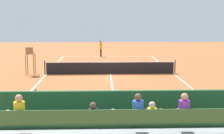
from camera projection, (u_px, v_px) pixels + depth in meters
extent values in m
plane|color=#BC6033|center=(110.00, 74.00, 25.03)|extent=(60.00, 60.00, 0.00)
cube|color=white|center=(108.00, 56.00, 35.89)|extent=(10.00, 0.10, 0.01)
cube|color=white|center=(117.00, 119.00, 14.18)|extent=(10.00, 0.10, 0.01)
cube|color=white|center=(173.00, 74.00, 25.20)|extent=(0.10, 22.00, 0.01)
cube|color=white|center=(46.00, 74.00, 24.87)|extent=(0.10, 22.00, 0.01)
cube|color=white|center=(109.00, 63.00, 31.00)|extent=(7.50, 0.10, 0.01)
cube|color=white|center=(113.00, 92.00, 19.07)|extent=(7.50, 0.10, 0.01)
cube|color=white|center=(110.00, 74.00, 25.03)|extent=(0.10, 12.10, 0.01)
cube|color=white|center=(108.00, 56.00, 35.89)|extent=(0.10, 0.30, 0.01)
cube|color=black|center=(110.00, 68.00, 24.96)|extent=(10.00, 0.02, 0.91)
cube|color=white|center=(110.00, 62.00, 24.88)|extent=(10.00, 0.04, 0.06)
cylinder|color=#2D5133|center=(175.00, 67.00, 25.12)|extent=(0.10, 0.10, 1.07)
cylinder|color=#2D5133|center=(45.00, 68.00, 24.78)|extent=(0.10, 0.10, 1.07)
cube|color=#235633|center=(122.00, 119.00, 11.06)|extent=(18.00, 0.16, 2.00)
cube|color=#386B38|center=(123.00, 132.00, 10.30)|extent=(8.60, 0.36, 0.04)
cube|color=#386B38|center=(124.00, 128.00, 10.09)|extent=(8.60, 0.03, 0.36)
cube|color=#386B38|center=(125.00, 127.00, 9.44)|extent=(8.60, 0.36, 0.04)
cube|color=#386B38|center=(126.00, 122.00, 9.23)|extent=(8.60, 0.03, 0.36)
cube|color=#386B38|center=(127.00, 121.00, 8.58)|extent=(8.60, 0.36, 0.04)
cube|color=#386B38|center=(128.00, 116.00, 8.37)|extent=(8.60, 0.03, 0.36)
cube|color=#2D2D33|center=(183.00, 117.00, 8.79)|extent=(0.32, 0.40, 0.12)
cylinder|color=purple|center=(184.00, 108.00, 8.63)|extent=(0.30, 0.30, 0.45)
sphere|color=tan|center=(185.00, 97.00, 8.57)|extent=(0.20, 0.20, 0.20)
cube|color=#2D2D33|center=(177.00, 128.00, 10.52)|extent=(0.32, 0.40, 0.12)
cylinder|color=orange|center=(178.00, 121.00, 10.36)|extent=(0.30, 0.30, 0.45)
sphere|color=tan|center=(179.00, 111.00, 10.31)|extent=(0.20, 0.20, 0.20)
cube|color=#2D2D33|center=(137.00, 118.00, 8.75)|extent=(0.32, 0.40, 0.12)
cylinder|color=blue|center=(138.00, 109.00, 8.58)|extent=(0.30, 0.30, 0.45)
sphere|color=brown|center=(138.00, 97.00, 8.53)|extent=(0.20, 0.20, 0.20)
cube|color=#2D2D33|center=(160.00, 128.00, 10.50)|extent=(0.32, 0.40, 0.12)
cylinder|color=black|center=(161.00, 121.00, 10.34)|extent=(0.30, 0.30, 0.45)
sphere|color=brown|center=(161.00, 111.00, 10.29)|extent=(0.20, 0.20, 0.20)
cube|color=#2D2D33|center=(151.00, 123.00, 9.63)|extent=(0.32, 0.40, 0.12)
cylinder|color=yellow|center=(152.00, 116.00, 9.46)|extent=(0.30, 0.30, 0.45)
sphere|color=beige|center=(152.00, 105.00, 9.41)|extent=(0.20, 0.20, 0.20)
cube|color=#2D2D33|center=(21.00, 119.00, 8.64)|extent=(0.32, 0.40, 0.12)
cylinder|color=yellow|center=(19.00, 110.00, 8.48)|extent=(0.30, 0.30, 0.45)
sphere|color=tan|center=(19.00, 98.00, 8.43)|extent=(0.20, 0.20, 0.20)
cube|color=#2D2D33|center=(10.00, 130.00, 10.34)|extent=(0.32, 0.40, 0.12)
cylinder|color=yellow|center=(8.00, 123.00, 10.18)|extent=(0.30, 0.30, 0.45)
sphere|color=beige|center=(8.00, 113.00, 10.13)|extent=(0.20, 0.20, 0.20)
cube|color=#2D2D33|center=(113.00, 129.00, 10.45)|extent=(0.32, 0.40, 0.12)
cylinder|color=blue|center=(113.00, 122.00, 10.29)|extent=(0.30, 0.30, 0.45)
sphere|color=beige|center=(113.00, 112.00, 10.24)|extent=(0.20, 0.20, 0.20)
cube|color=#2D2D33|center=(93.00, 124.00, 9.57)|extent=(0.32, 0.40, 0.12)
cylinder|color=black|center=(93.00, 116.00, 9.41)|extent=(0.30, 0.30, 0.45)
sphere|color=brown|center=(93.00, 105.00, 9.35)|extent=(0.20, 0.20, 0.20)
cylinder|color=olive|center=(35.00, 64.00, 25.05)|extent=(0.07, 0.07, 1.60)
cylinder|color=olive|center=(28.00, 64.00, 25.03)|extent=(0.07, 0.07, 1.60)
cylinder|color=olive|center=(34.00, 65.00, 24.46)|extent=(0.07, 0.07, 1.60)
cylinder|color=olive|center=(26.00, 65.00, 24.44)|extent=(0.07, 0.07, 1.60)
cube|color=olive|center=(30.00, 54.00, 24.61)|extent=(0.56, 0.56, 0.06)
cube|color=olive|center=(29.00, 50.00, 24.33)|extent=(0.56, 0.06, 0.48)
cube|color=olive|center=(33.00, 52.00, 24.59)|extent=(0.04, 0.48, 0.04)
cube|color=olive|center=(27.00, 52.00, 24.58)|extent=(0.04, 0.48, 0.04)
cube|color=#9E754C|center=(166.00, 125.00, 12.00)|extent=(1.80, 0.40, 0.05)
cylinder|color=#9E754C|center=(186.00, 131.00, 12.06)|extent=(0.06, 0.06, 0.45)
cylinder|color=#9E754C|center=(146.00, 131.00, 12.01)|extent=(0.06, 0.06, 0.45)
cube|color=#9E754C|center=(167.00, 119.00, 11.77)|extent=(1.80, 0.04, 0.36)
cylinder|color=black|center=(101.00, 53.00, 35.72)|extent=(0.14, 0.14, 0.85)
cylinder|color=black|center=(101.00, 53.00, 35.51)|extent=(0.14, 0.14, 0.85)
cylinder|color=yellow|center=(101.00, 46.00, 35.50)|extent=(0.41, 0.41, 0.60)
sphere|color=#8C6647|center=(101.00, 43.00, 35.43)|extent=(0.22, 0.22, 0.22)
cylinder|color=#8C6647|center=(100.00, 42.00, 35.20)|extent=(0.26, 0.13, 0.55)
cylinder|color=#8C6647|center=(101.00, 46.00, 35.71)|extent=(0.10, 0.10, 0.50)
cylinder|color=black|center=(92.00, 57.00, 35.23)|extent=(0.25, 0.17, 0.03)
torus|color=#D8CC4C|center=(94.00, 57.00, 35.38)|extent=(0.42, 0.42, 0.02)
cylinder|color=white|center=(94.00, 57.00, 35.38)|extent=(0.25, 0.25, 0.00)
sphere|color=#CCDB33|center=(117.00, 57.00, 34.99)|extent=(0.07, 0.07, 0.07)
sphere|color=#CCDB33|center=(101.00, 60.00, 32.64)|extent=(0.07, 0.07, 0.07)
cylinder|color=#232328|center=(34.00, 130.00, 11.55)|extent=(0.14, 0.14, 0.85)
cylinder|color=#232328|center=(35.00, 128.00, 11.77)|extent=(0.14, 0.14, 0.85)
cylinder|color=yellow|center=(34.00, 110.00, 11.54)|extent=(0.37, 0.37, 0.60)
sphere|color=beige|center=(33.00, 99.00, 11.48)|extent=(0.22, 0.22, 0.22)
cylinder|color=beige|center=(34.00, 95.00, 11.68)|extent=(0.25, 0.10, 0.55)
cylinder|color=beige|center=(32.00, 111.00, 11.32)|extent=(0.09, 0.09, 0.50)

